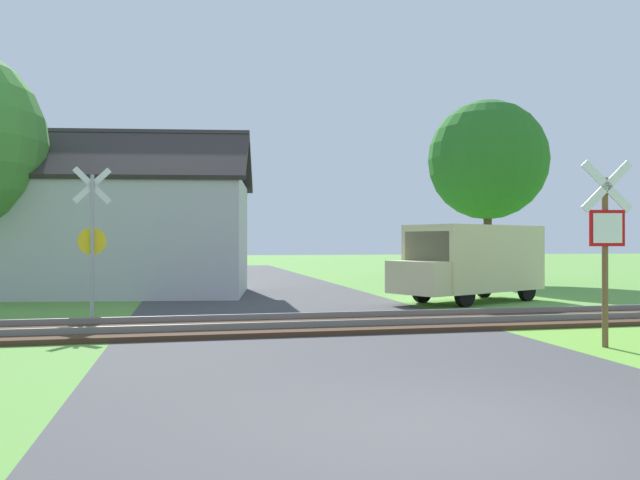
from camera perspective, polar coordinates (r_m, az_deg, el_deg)
The scene contains 8 objects.
ground_plane at distance 6.03m, azimuth 12.53°, elevation -17.05°, with size 160.00×160.00×0.00m, color #5B933D.
road_asphalt at distance 7.83m, azimuth 6.27°, elevation -13.08°, with size 7.41×80.00×0.01m, color #424244.
rail_track at distance 12.92m, azimuth -1.25°, elevation -7.73°, with size 60.00×2.60×0.22m.
stop_sign_near at distance 11.37m, azimuth 24.68°, elevation 0.03°, with size 0.87×0.19×3.11m.
crossing_sign_far at distance 15.63m, azimuth -20.11°, elevation 0.60°, with size 0.86×0.21×3.53m.
house at distance 21.84m, azimuth -17.66°, elevation 0.54°, with size 9.16×6.35×5.54m.
tree_far at distance 28.80m, azimuth 15.08°, elevation 7.05°, with size 5.26×5.26×8.03m.
mail_truck at distance 18.75m, azimuth 13.67°, elevation -1.77°, with size 5.22×3.80×2.24m.
Camera 1 is at (-2.40, -5.25, 1.75)m, focal length 35.00 mm.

